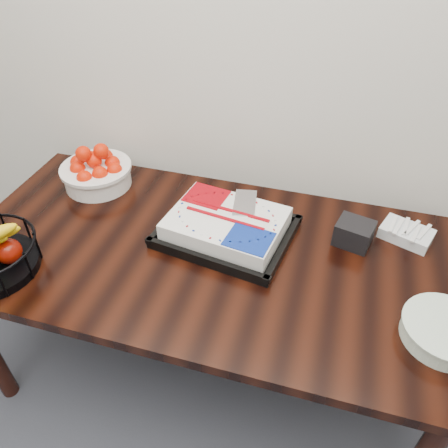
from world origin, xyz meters
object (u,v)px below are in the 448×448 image
(plate_stack, at_px, (444,332))
(tangerine_bowl, at_px, (96,168))
(napkin_box, at_px, (354,233))
(cake_tray, at_px, (226,226))
(table, at_px, (206,266))

(plate_stack, bearing_deg, tangerine_bowl, 162.31)
(plate_stack, xyz_separation_m, napkin_box, (-0.28, 0.36, 0.01))
(cake_tray, height_order, napkin_box, cake_tray)
(table, bearing_deg, tangerine_bowl, 155.08)
(tangerine_bowl, height_order, plate_stack, tangerine_bowl)
(plate_stack, bearing_deg, cake_tray, 160.22)
(plate_stack, relative_size, napkin_box, 1.97)
(cake_tray, distance_m, plate_stack, 0.78)
(table, height_order, cake_tray, cake_tray)
(table, xyz_separation_m, cake_tray, (0.05, 0.10, 0.13))
(tangerine_bowl, bearing_deg, plate_stack, -17.69)
(cake_tray, xyz_separation_m, napkin_box, (0.46, 0.09, 0.00))
(plate_stack, bearing_deg, napkin_box, 128.08)
(table, distance_m, cake_tray, 0.17)
(tangerine_bowl, xyz_separation_m, napkin_box, (1.08, -0.08, -0.04))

